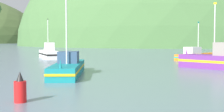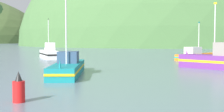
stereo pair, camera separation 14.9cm
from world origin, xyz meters
TOP-DOWN VIEW (x-y plane):
  - hill_far_left at (39.78, 152.49)m, footprint 151.72×121.38m
  - fishing_boat_teal at (3.17, 22.32)m, footprint 2.30×10.43m
  - fishing_boat_white at (-2.74, 45.14)m, footprint 4.33×7.59m
  - fishing_boat_purple at (18.30, 27.76)m, footprint 6.91×7.17m
  - fishing_boat_orange at (20.69, 42.44)m, footprint 8.83×7.85m
  - channel_buoy at (2.21, 10.15)m, footprint 0.62×0.62m

SIDE VIEW (x-z plane):
  - hill_far_left at x=39.78m, z-range -52.90..52.90m
  - fishing_boat_orange at x=20.69m, z-range -2.27..3.55m
  - channel_buoy at x=2.21m, z-range -0.14..1.45m
  - fishing_boat_teal at x=3.17m, z-range -3.12..4.47m
  - fishing_boat_white at x=-2.74m, z-range -2.38..4.08m
  - fishing_boat_purple at x=18.30m, z-range -2.63..4.47m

